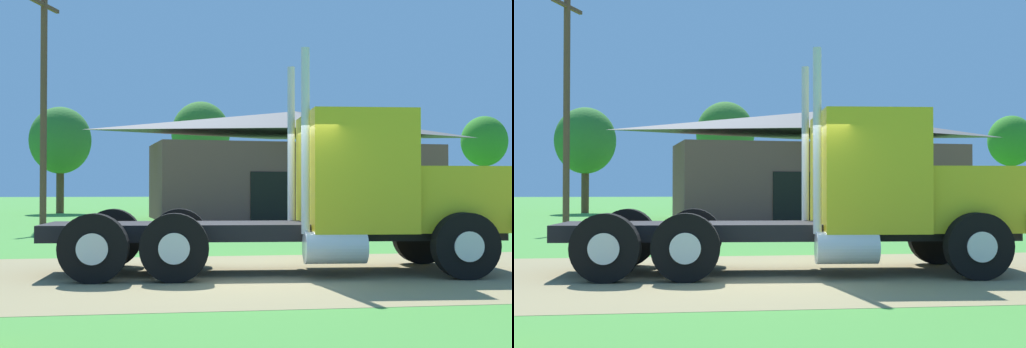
# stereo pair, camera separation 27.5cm
# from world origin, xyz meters

# --- Properties ---
(ground_plane) EXTENTS (200.00, 200.00, 0.00)m
(ground_plane) POSITION_xyz_m (0.00, 0.00, 0.00)
(ground_plane) COLOR #458B36
(dirt_track) EXTENTS (120.00, 6.62, 0.01)m
(dirt_track) POSITION_xyz_m (0.00, 0.00, 0.00)
(dirt_track) COLOR #8F8056
(dirt_track) RESTS_ON ground_plane
(truck_foreground_white) EXTENTS (8.07, 3.06, 3.77)m
(truck_foreground_white) POSITION_xyz_m (1.65, 0.26, 1.30)
(truck_foreground_white) COLOR black
(truck_foreground_white) RESTS_ON ground_plane
(shed_building) EXTENTS (15.04, 7.14, 5.25)m
(shed_building) POSITION_xyz_m (5.13, 21.72, 2.53)
(shed_building) COLOR brown
(shed_building) RESTS_ON ground_plane
(utility_pole_near) EXTENTS (0.89, 2.11, 9.33)m
(utility_pole_near) POSITION_xyz_m (-6.09, 16.51, 4.93)
(utility_pole_near) COLOR brown
(utility_pole_near) RESTS_ON ground_plane
(tree_mid) EXTENTS (3.54, 3.54, 6.18)m
(tree_mid) POSITION_xyz_m (-7.21, 29.62, 4.21)
(tree_mid) COLOR #513823
(tree_mid) RESTS_ON ground_plane
(tree_right) EXTENTS (3.90, 3.90, 7.23)m
(tree_right) POSITION_xyz_m (1.24, 34.36, 5.05)
(tree_right) COLOR #513823
(tree_right) RESTS_ON ground_plane
(tree_far_right) EXTENTS (3.77, 3.77, 7.38)m
(tree_far_right) POSITION_xyz_m (25.08, 41.83, 5.26)
(tree_far_right) COLOR #513823
(tree_far_right) RESTS_ON ground_plane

